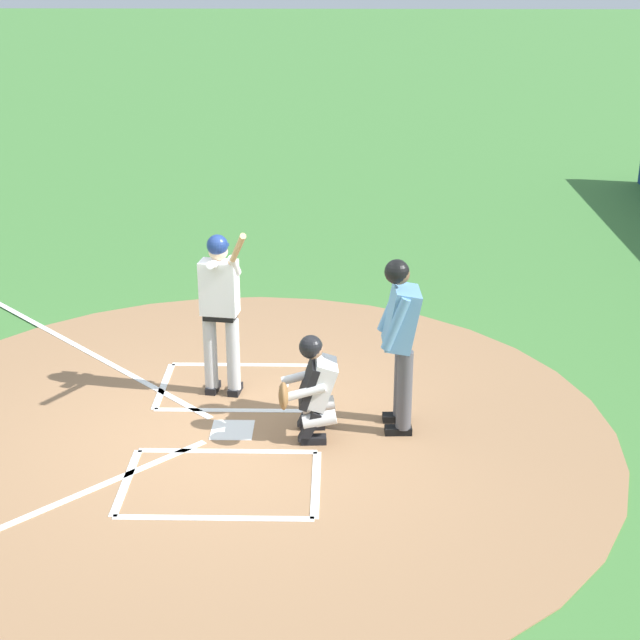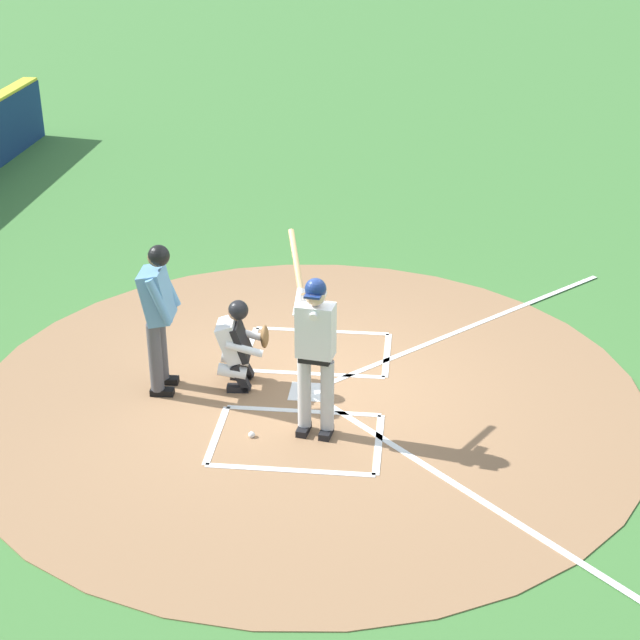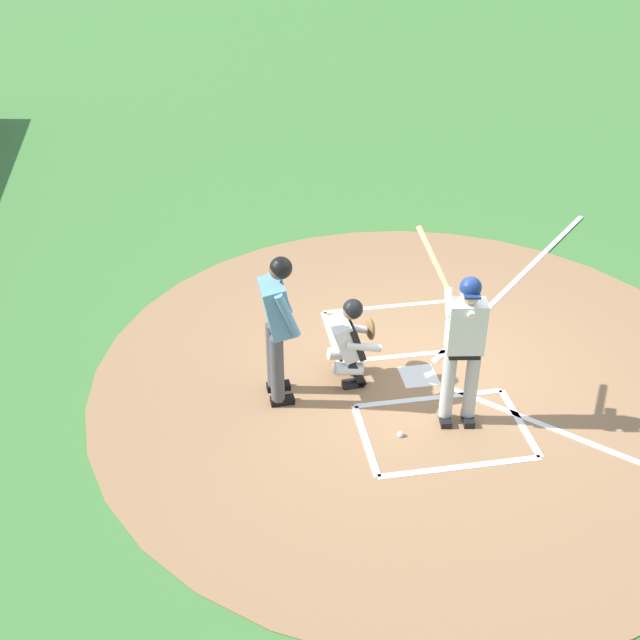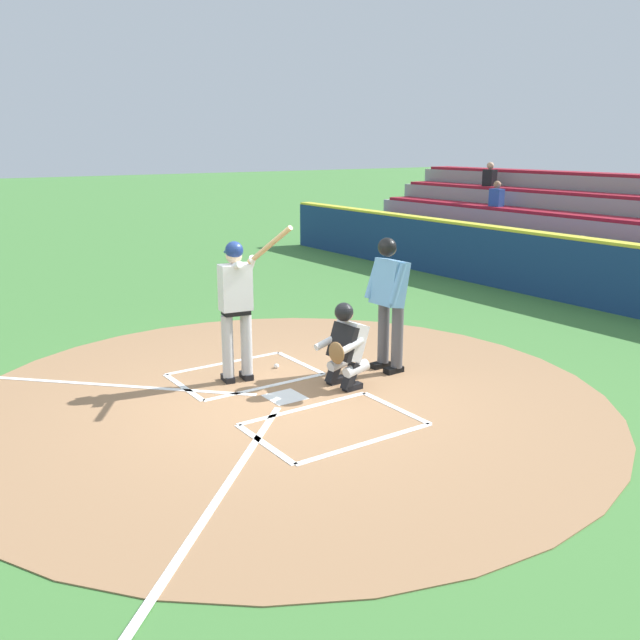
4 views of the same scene
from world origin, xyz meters
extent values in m
plane|color=#427A38|center=(0.00, 0.00, 0.00)|extent=(120.00, 120.00, 0.00)
cylinder|color=#99704C|center=(0.00, 0.00, 0.01)|extent=(8.00, 8.00, 0.01)
cube|color=white|center=(0.00, 0.00, 0.01)|extent=(0.44, 0.44, 0.01)
cube|color=white|center=(-1.05, -0.90, 0.01)|extent=(1.20, 0.08, 0.01)
cube|color=white|center=(-1.05, 0.90, 0.01)|extent=(1.20, 0.08, 0.01)
cube|color=white|center=(-0.45, 0.00, 0.01)|extent=(0.08, 1.80, 0.01)
cube|color=white|center=(-1.65, 0.00, 0.01)|extent=(0.08, 1.80, 0.01)
cube|color=white|center=(1.05, -0.90, 0.01)|extent=(1.20, 0.08, 0.01)
cube|color=white|center=(1.05, 0.90, 0.01)|extent=(1.20, 0.08, 0.01)
cube|color=white|center=(0.45, 0.00, 0.01)|extent=(0.08, 1.80, 0.01)
cube|color=white|center=(1.65, 0.00, 0.01)|extent=(0.08, 1.80, 0.01)
cube|color=white|center=(2.10, 2.10, 0.01)|extent=(3.73, 3.73, 0.01)
cylinder|color=#BCBCBC|center=(0.90, 0.32, 0.50)|extent=(0.15, 0.15, 0.84)
cube|color=black|center=(0.94, 0.31, 0.04)|extent=(0.28, 0.16, 0.09)
cylinder|color=#BCBCBC|center=(0.86, 0.06, 0.50)|extent=(0.15, 0.15, 0.84)
cube|color=black|center=(0.90, 0.06, 0.04)|extent=(0.28, 0.16, 0.09)
cube|color=black|center=(0.88, 0.19, 0.97)|extent=(0.27, 0.37, 0.10)
cube|color=white|center=(0.88, 0.19, 1.28)|extent=(0.30, 0.43, 0.60)
sphere|color=beige|center=(0.90, 0.19, 1.69)|extent=(0.21, 0.21, 0.21)
sphere|color=navy|center=(0.88, 0.19, 1.76)|extent=(0.23, 0.23, 0.23)
cube|color=navy|center=(0.99, 0.17, 1.73)|extent=(0.13, 0.18, 0.02)
cylinder|color=white|center=(0.83, 0.21, 1.56)|extent=(0.44, 0.15, 0.21)
cylinder|color=white|center=(0.80, 0.01, 1.56)|extent=(0.28, 0.13, 0.29)
cylinder|color=tan|center=(0.42, -0.07, 1.86)|extent=(0.71, 0.27, 0.53)
cylinder|color=tan|center=(0.75, 0.03, 1.62)|extent=(0.09, 0.10, 0.08)
cube|color=black|center=(-0.26, -0.86, 0.04)|extent=(0.14, 0.27, 0.09)
cube|color=black|center=(-0.26, -0.82, 0.20)|extent=(0.13, 0.25, 0.37)
cylinder|color=silver|center=(-0.25, -0.92, 0.28)|extent=(0.17, 0.37, 0.21)
cube|color=black|center=(0.06, -0.84, 0.04)|extent=(0.14, 0.27, 0.09)
cube|color=black|center=(0.06, -0.80, 0.20)|extent=(0.13, 0.25, 0.37)
cylinder|color=silver|center=(0.07, -0.90, 0.28)|extent=(0.17, 0.37, 0.21)
cube|color=silver|center=(-0.09, -0.92, 0.62)|extent=(0.42, 0.38, 0.52)
cube|color=black|center=(-0.10, -0.81, 0.62)|extent=(0.43, 0.24, 0.46)
sphere|color=#9E7051|center=(-0.10, -0.85, 0.99)|extent=(0.21, 0.21, 0.21)
sphere|color=black|center=(-0.10, -0.83, 1.01)|extent=(0.24, 0.24, 0.24)
cylinder|color=silver|center=(-0.30, -0.76, 0.60)|extent=(0.12, 0.45, 0.20)
cylinder|color=silver|center=(0.10, -0.74, 0.60)|extent=(0.12, 0.45, 0.20)
ellipsoid|color=brown|center=(-0.31, -0.56, 0.57)|extent=(0.29, 0.12, 0.28)
cylinder|color=#4C4C51|center=(-0.04, -1.78, 0.51)|extent=(0.16, 0.16, 0.86)
cube|color=black|center=(-0.04, -1.73, 0.04)|extent=(0.14, 0.28, 0.09)
cylinder|color=#4C4C51|center=(0.24, -1.77, 0.51)|extent=(0.16, 0.16, 0.86)
cube|color=black|center=(0.24, -1.72, 0.04)|extent=(0.14, 0.28, 0.09)
cube|color=#5B8EB7|center=(0.10, -1.74, 1.25)|extent=(0.45, 0.38, 0.66)
sphere|color=brown|center=(0.10, -1.70, 1.72)|extent=(0.22, 0.22, 0.22)
sphere|color=black|center=(0.10, -1.68, 1.74)|extent=(0.25, 0.25, 0.25)
cylinder|color=#5B8EB7|center=(-0.14, -1.67, 1.28)|extent=(0.11, 0.29, 0.56)
cylinder|color=#5B8EB7|center=(0.34, -1.65, 1.28)|extent=(0.11, 0.29, 0.56)
sphere|color=white|center=(1.05, -0.51, 0.04)|extent=(0.07, 0.07, 0.07)
camera|label=1|loc=(-9.02, -1.09, 4.86)|focal=54.76mm
camera|label=2|loc=(10.11, 1.21, 5.88)|focal=54.96mm
camera|label=3|loc=(7.81, -2.57, 6.03)|focal=46.16mm
camera|label=4|loc=(-6.92, 4.21, 3.09)|focal=38.80mm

